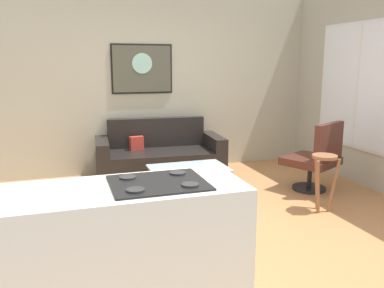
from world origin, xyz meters
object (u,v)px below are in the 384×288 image
at_px(coffee_table, 189,171).
at_px(bar_stool, 324,170).
at_px(armchair, 316,158).
at_px(couch, 159,159).
at_px(wall_painting, 142,69).

xyz_separation_m(coffee_table, bar_stool, (1.39, -0.71, 0.08)).
relative_size(armchair, bar_stool, 1.41).
xyz_separation_m(couch, bar_stool, (1.46, -1.92, 0.20)).
xyz_separation_m(coffee_table, wall_painting, (-0.21, 1.67, 1.18)).
bearing_deg(coffee_table, couch, 93.58).
height_order(couch, coffee_table, couch).
height_order(coffee_table, bar_stool, bar_stool).
distance_m(armchair, bar_stool, 0.75).
bearing_deg(bar_stool, couch, 127.26).
height_order(bar_stool, wall_painting, wall_painting).
height_order(armchair, bar_stool, armchair).
relative_size(coffee_table, bar_stool, 1.39).
xyz_separation_m(couch, coffee_table, (0.08, -1.21, 0.13)).
distance_m(coffee_table, wall_painting, 2.05).
xyz_separation_m(coffee_table, armchair, (1.75, -0.06, 0.04)).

